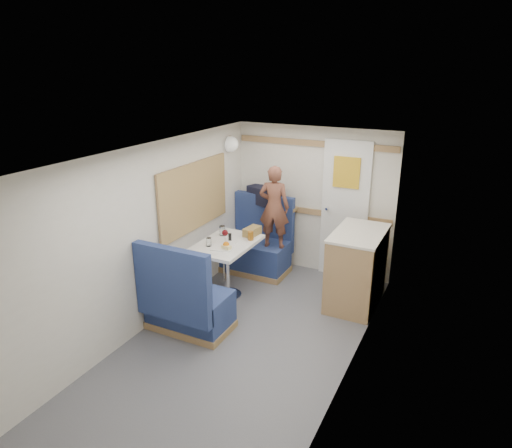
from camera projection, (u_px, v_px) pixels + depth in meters
The scene contains 26 objects.
floor at pixel (234, 352), 4.61m from camera, with size 4.50×4.50×0.00m, color #515156.
ceiling at pixel (230, 156), 3.94m from camera, with size 4.50×4.50×0.00m, color silver.
wall_back at pixel (313, 201), 6.17m from camera, with size 2.20×0.02×2.00m, color silver.
wall_left at pixel (140, 243), 4.73m from camera, with size 0.02×4.50×2.00m, color silver.
wall_right at pixel (347, 286), 3.81m from camera, with size 0.02×4.50×2.00m, color silver.
oak_trim_low at pixel (312, 212), 6.21m from camera, with size 2.15×0.02×0.08m, color olive.
oak_trim_high at pixel (315, 143), 5.90m from camera, with size 2.15×0.02×0.08m, color olive.
side_window at pixel (194, 196), 5.49m from camera, with size 0.04×1.30×0.72m, color #95A289.
rear_door at pixel (345, 208), 5.97m from camera, with size 0.62×0.12×1.86m.
dinette_table at pixel (226, 255), 5.53m from camera, with size 0.62×0.92×0.72m.
bench_far at pixel (258, 250), 6.35m from camera, with size 0.90×0.59×1.05m.
bench_near at pixel (187, 306), 4.89m from camera, with size 0.90×0.59×1.05m.
ledge at pixel (266, 206), 6.38m from camera, with size 0.90×0.14×0.04m, color olive.
dome_light at pixel (231, 144), 6.02m from camera, with size 0.20×0.20×0.20m, color white.
galley_counter at pixel (356, 268), 5.42m from camera, with size 0.57×0.92×0.92m.
person at pixel (274, 207), 5.91m from camera, with size 0.40×0.26×1.10m, color brown.
duffel_bag at pixel (265, 196), 6.33m from camera, with size 0.50×0.24×0.24m, color black.
tray at pixel (223, 246), 5.36m from camera, with size 0.24×0.32×0.02m, color white.
orange_fruit at pixel (226, 245), 5.28m from camera, with size 0.08×0.08×0.08m, color orange.
cheese_block at pixel (226, 247), 5.26m from camera, with size 0.11×0.06×0.04m, color #D7C57C.
wine_glass at pixel (225, 233), 5.43m from camera, with size 0.08×0.08×0.17m.
tumbler_left at pixel (209, 242), 5.37m from camera, with size 0.06×0.06×0.10m, color white.
tumbler_mid at pixel (222, 231), 5.71m from camera, with size 0.08×0.08×0.12m, color silver.
beer_glass at pixel (251, 236), 5.55m from camera, with size 0.07×0.07×0.11m, color brown.
pepper_grinder at pixel (230, 237), 5.51m from camera, with size 0.04×0.04×0.10m, color black.
bread_loaf at pixel (252, 231), 5.71m from camera, with size 0.13×0.25×0.10m, color brown.
Camera 1 is at (1.94, -3.40, 2.76)m, focal length 32.00 mm.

